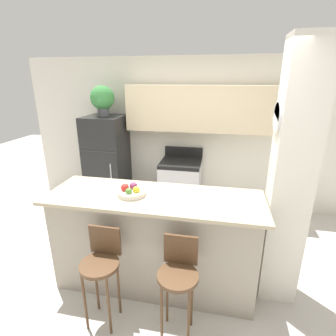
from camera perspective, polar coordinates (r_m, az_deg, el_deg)
name	(u,v)px	position (r m, az deg, el deg)	size (l,w,h in m)	color
ground_plane	(155,281)	(3.27, -2.77, -23.40)	(14.00, 14.00, 0.00)	beige
wall_back	(192,125)	(4.46, 5.29, 9.41)	(5.60, 0.38, 2.55)	silver
pillar_right	(290,182)	(2.72, 25.06, -2.72)	(0.38, 0.32, 2.55)	silver
counter_bar	(155,241)	(2.93, -2.95, -15.55)	(2.21, 0.75, 1.07)	gray
refrigerator	(107,163)	(4.70, -13.04, 1.16)	(0.64, 0.68, 1.61)	black
stove_range	(181,186)	(4.48, 2.75, -3.96)	(0.66, 0.66, 1.07)	silver
bar_stool_left	(101,264)	(2.57, -14.29, -19.61)	(0.35, 0.35, 0.94)	#4C331E
bar_stool_right	(178,275)	(2.40, 2.28, -22.27)	(0.35, 0.35, 0.94)	#4C331E
potted_plant_on_fridge	(102,99)	(4.50, -14.08, 14.41)	(0.39, 0.39, 0.49)	#4C4C51
fruit_bowl	(131,192)	(2.69, -8.06, -5.10)	(0.28, 0.28, 0.12)	silver
trash_bin	(134,203)	(4.54, -7.36, -7.54)	(0.28, 0.28, 0.38)	#59595B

